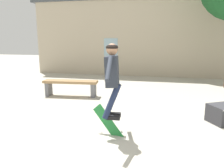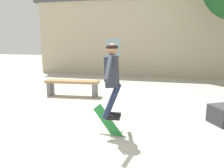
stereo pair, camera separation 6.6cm
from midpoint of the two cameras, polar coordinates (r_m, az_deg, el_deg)
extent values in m
plane|color=#B2AD9E|center=(3.93, -11.53, -16.33)|extent=(40.00, 40.00, 0.00)
cube|color=#B7A88E|center=(11.17, 5.04, 11.74)|extent=(10.19, 0.40, 3.71)
cube|color=#99B7C6|center=(11.15, -0.49, 9.55)|extent=(0.70, 0.02, 0.90)
cube|color=#99754C|center=(7.18, -11.05, 0.60)|extent=(1.78, 0.54, 0.08)
cube|color=slate|center=(7.51, -16.45, -1.21)|extent=(0.15, 0.35, 0.44)
cube|color=slate|center=(7.04, -5.12, -1.62)|extent=(0.15, 0.35, 0.44)
cube|color=#282D38|center=(3.97, -0.48, 3.32)|extent=(0.28, 0.36, 0.56)
sphere|color=#A37556|center=(3.94, -0.49, 9.03)|extent=(0.23, 0.23, 0.21)
ellipsoid|color=black|center=(3.94, -0.49, 9.57)|extent=(0.24, 0.24, 0.12)
cylinder|color=#1E2847|center=(4.17, -0.31, -4.06)|extent=(0.35, 0.17, 0.67)
cube|color=black|center=(4.26, 0.10, -7.98)|extent=(0.27, 0.12, 0.07)
cylinder|color=#1E2847|center=(4.01, -0.63, -4.71)|extent=(0.35, 0.21, 0.67)
cube|color=black|center=(4.10, -0.20, -8.77)|extent=(0.27, 0.12, 0.07)
cylinder|color=#282D38|center=(4.34, 0.20, 5.44)|extent=(0.13, 0.50, 0.40)
cylinder|color=#282D38|center=(3.58, -1.31, 4.12)|extent=(0.13, 0.50, 0.40)
cube|color=#237F38|center=(4.33, -1.21, -10.43)|extent=(0.70, 0.20, 0.76)
cylinder|color=silver|center=(4.32, 2.14, -12.37)|extent=(0.06, 0.06, 0.06)
cylinder|color=silver|center=(4.42, 0.09, -13.81)|extent=(0.06, 0.06, 0.06)
cylinder|color=silver|center=(4.35, -2.04, -6.73)|extent=(0.06, 0.06, 0.06)
cylinder|color=silver|center=(4.44, -3.97, -8.25)|extent=(0.06, 0.06, 0.06)
camera|label=1|loc=(0.03, -90.47, -0.10)|focal=35.00mm
camera|label=2|loc=(0.03, 89.53, 0.10)|focal=35.00mm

